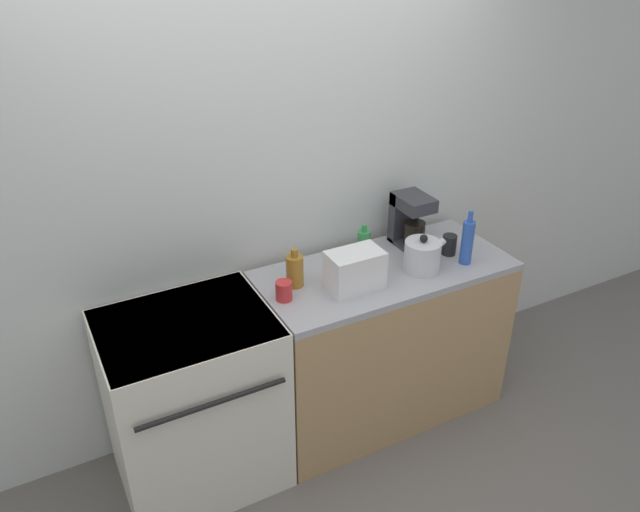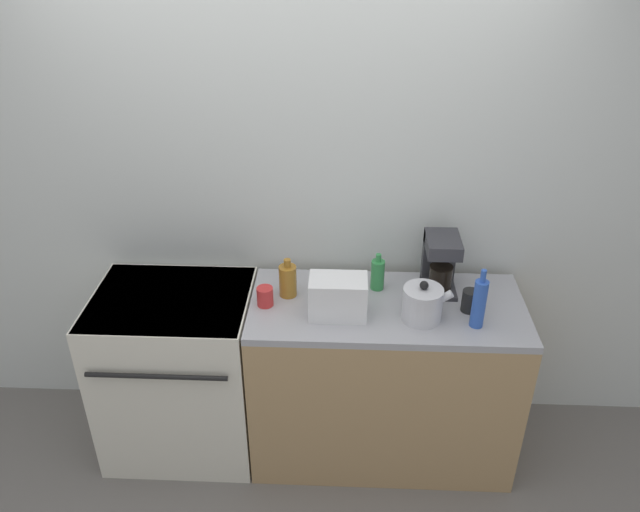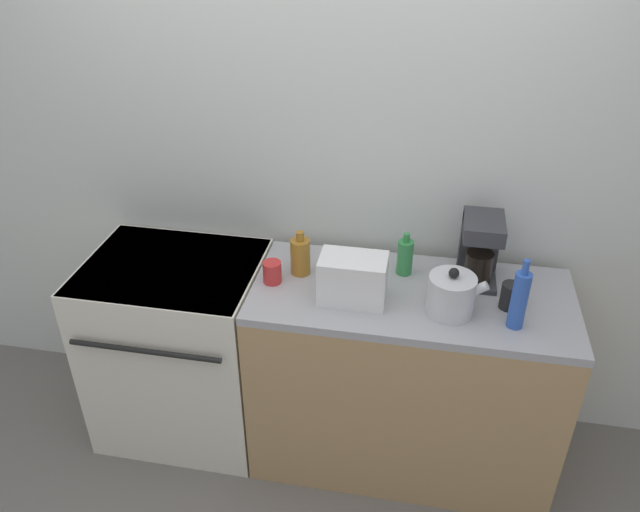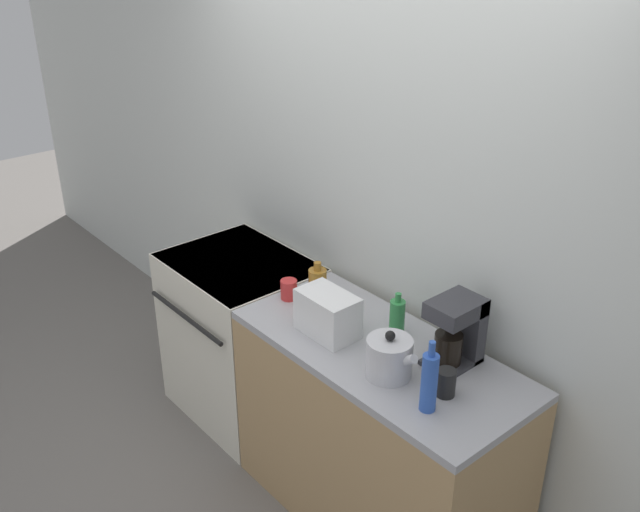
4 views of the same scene
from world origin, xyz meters
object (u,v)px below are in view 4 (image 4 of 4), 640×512
Objects in this scene: cup_red at (289,289)px; bottle_blue at (429,382)px; coffee_maker at (458,328)px; cup_black at (446,383)px; bottle_green at (397,316)px; stove at (242,335)px; kettle at (390,357)px; toaster at (328,314)px; bottle_amber at (318,285)px.

bottle_blue is at bearing -7.06° from cup_red.
coffee_maker is 2.66× the size of cup_black.
bottle_blue reaches higher than bottle_green.
stove is 4.03× the size of kettle.
toaster is at bearing -6.58° from stove.
bottle_blue is 2.70× the size of cup_black.
bottle_green is at bearing 17.56° from cup_red.
bottle_green is at bearing 50.33° from toaster.
bottle_green is at bearing 7.62° from stove.
cup_black is (0.23, 0.07, -0.03)m from kettle.
stove is 4.81× the size of bottle_green.
toaster is at bearing 174.46° from bottle_blue.
coffee_maker is at bearing 13.17° from cup_red.
cup_red is at bearing -4.20° from stove.
kettle is at bearing -51.37° from bottle_green.
coffee_maker is at bearing 68.62° from kettle.
cup_black is at bearing 17.49° from kettle.
coffee_maker is (0.11, 0.27, 0.07)m from kettle.
kettle is at bearing -14.80° from bottle_amber.
kettle is 0.39m from toaster.
cup_black is (0.86, -0.10, -0.03)m from bottle_amber.
toaster is 0.62m from cup_black.
cup_black is (0.96, -0.00, 0.01)m from cup_red.
bottle_amber is at bearing 148.43° from toaster.
bottle_blue is 0.99m from cup_red.
coffee_maker is 1.45× the size of bottle_amber.
bottle_blue is 3.11× the size of cup_red.
bottle_blue is (0.44, -0.29, 0.04)m from bottle_green.
cup_black is at bearing -0.26° from cup_red.
kettle is 0.30m from coffee_maker.
bottle_amber is at bearing 41.97° from cup_red.
kettle is 2.44× the size of cup_red.
cup_red is (-0.74, 0.08, -0.03)m from kettle.
bottle_blue reaches higher than cup_red.
toaster reaches higher than cup_black.
cup_red is 0.96m from cup_black.
stove is 0.79m from bottle_amber.
bottle_green is 0.44m from bottle_amber.
coffee_maker is (1.32, 0.16, 0.61)m from stove.
toaster is at bearing -174.85° from cup_black.
toaster is 1.33× the size of bottle_amber.
stove is at bearing 173.42° from toaster.
cup_black is (0.62, 0.06, -0.04)m from toaster.
bottle_green reaches higher than cup_red.
bottle_amber is at bearing 165.20° from kettle.
cup_red is 0.87× the size of cup_black.
toaster is 0.30m from bottle_green.
toaster is at bearing -31.57° from bottle_amber.
stove is at bearing -172.97° from coffee_maker.
bottle_green is (1.01, 0.14, 0.54)m from stove.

